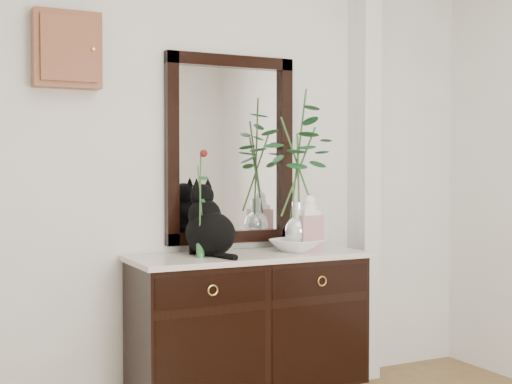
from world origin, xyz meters
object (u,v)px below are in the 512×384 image
sideboard (248,320)px  cat (210,219)px  ginger_jar (309,222)px  lotus_bowl (298,245)px

sideboard → cat: 0.62m
sideboard → ginger_jar: size_ratio=3.94×
cat → sideboard: bearing=-17.6°
sideboard → ginger_jar: ginger_jar is taller
lotus_bowl → sideboard: bearing=174.9°
sideboard → cat: bearing=174.5°
sideboard → lotus_bowl: 0.51m
ginger_jar → cat: bearing=170.9°
lotus_bowl → ginger_jar: bearing=-41.8°
lotus_bowl → ginger_jar: size_ratio=0.87×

